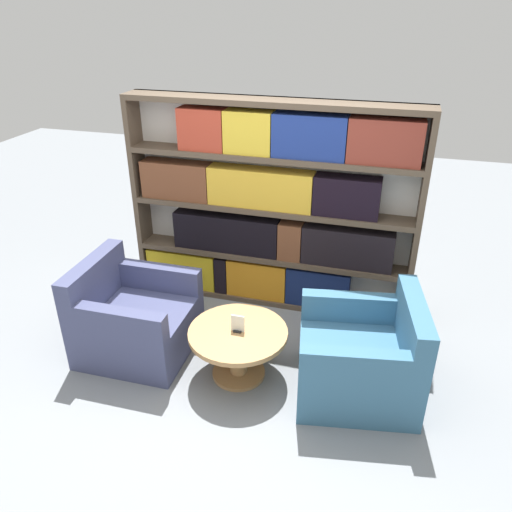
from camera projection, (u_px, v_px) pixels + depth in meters
ground_plane at (228, 383)px, 3.99m from camera, size 14.00×14.00×0.00m
bookshelf at (270, 210)px, 4.67m from camera, size 2.70×0.30×1.98m
armchair_left at (134, 320)px, 4.26m from camera, size 0.89×0.85×0.82m
armchair_right at (362, 360)px, 3.80m from camera, size 1.01×0.98×0.82m
coffee_table at (238, 344)px, 3.94m from camera, size 0.78×0.78×0.43m
table_sign at (238, 325)px, 3.86m from camera, size 0.11×0.06×0.14m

